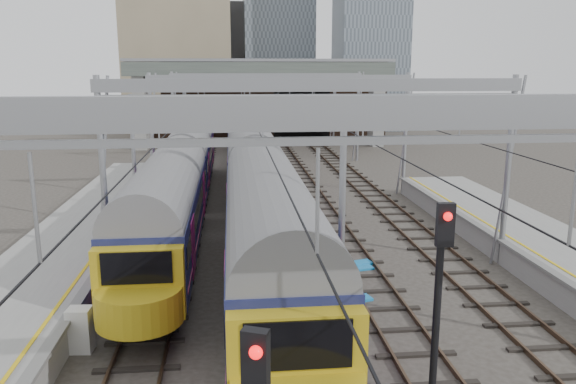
{
  "coord_description": "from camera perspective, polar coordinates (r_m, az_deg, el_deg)",
  "views": [
    {
      "loc": [
        -3.25,
        -13.93,
        8.21
      ],
      "look_at": [
        -0.56,
        12.39,
        2.4
      ],
      "focal_mm": 35.0,
      "sensor_mm": 36.0,
      "label": 1
    }
  ],
  "objects": [
    {
      "name": "equip_cover_c",
      "position": [
        24.53,
        7.52,
        -7.16
      ],
      "size": [
        0.97,
        0.79,
        0.1
      ],
      "primitive_type": "cube",
      "rotation": [
        0.0,
        0.0,
        0.26
      ],
      "color": "#1A81CA",
      "rests_on": "ground"
    },
    {
      "name": "train_main",
      "position": [
        44.82,
        -4.21,
        5.15
      ],
      "size": [
        2.96,
        68.5,
        5.04
      ],
      "color": "black",
      "rests_on": "ground"
    },
    {
      "name": "overbridge",
      "position": [
        60.03,
        -2.79,
        11.48
      ],
      "size": [
        28.0,
        3.0,
        9.25
      ],
      "color": "gray",
      "rests_on": "ground"
    },
    {
      "name": "platform_left",
      "position": [
        19.41,
        -26.86,
        -12.27
      ],
      "size": [
        4.32,
        55.0,
        1.12
      ],
      "color": "gray",
      "rests_on": "ground"
    },
    {
      "name": "retaining_wall",
      "position": [
        66.14,
        -1.82,
        9.02
      ],
      "size": [
        28.0,
        2.75,
        9.0
      ],
      "color": "#311F16",
      "rests_on": "ground"
    },
    {
      "name": "city_skyline",
      "position": [
        85.09,
        -1.87,
        18.38
      ],
      "size": [
        37.5,
        27.5,
        60.0
      ],
      "color": "tan",
      "rests_on": "ground"
    },
    {
      "name": "tracks",
      "position": [
        30.24,
        0.55,
        -3.33
      ],
      "size": [
        14.4,
        80.0,
        0.22
      ],
      "color": "#4C3828",
      "rests_on": "ground"
    },
    {
      "name": "signal_near_centre",
      "position": [
        13.28,
        15.11,
        -9.54
      ],
      "size": [
        0.39,
        0.48,
        5.39
      ],
      "rotation": [
        0.0,
        0.0,
        -0.05
      ],
      "color": "black",
      "rests_on": "ground"
    },
    {
      "name": "relay_cabinet",
      "position": [
        18.13,
        -20.34,
        -13.0
      ],
      "size": [
        0.72,
        0.61,
        1.35
      ],
      "primitive_type": "cube",
      "rotation": [
        0.0,
        0.0,
        -0.08
      ],
      "color": "silver",
      "rests_on": "ground"
    },
    {
      "name": "train_second",
      "position": [
        31.84,
        -10.7,
        1.72
      ],
      "size": [
        2.71,
        31.39,
        4.7
      ],
      "color": "black",
      "rests_on": "ground"
    },
    {
      "name": "ground",
      "position": [
        16.49,
        6.63,
        -17.56
      ],
      "size": [
        160.0,
        160.0,
        0.0
      ],
      "primitive_type": "plane",
      "color": "#38332D",
      "rests_on": "ground"
    },
    {
      "name": "overhead_line",
      "position": [
        35.6,
        -0.6,
        9.74
      ],
      "size": [
        16.8,
        80.0,
        8.0
      ],
      "color": "gray",
      "rests_on": "ground"
    },
    {
      "name": "equip_cover_a",
      "position": [
        20.94,
        7.37,
        -10.68
      ],
      "size": [
        0.89,
        0.74,
        0.09
      ],
      "primitive_type": "cube",
      "rotation": [
        0.0,
        0.0,
        0.28
      ],
      "color": "#1A81CA",
      "rests_on": "ground"
    },
    {
      "name": "equip_cover_b",
      "position": [
        24.01,
        7.72,
        -7.62
      ],
      "size": [
        0.82,
        0.65,
        0.09
      ],
      "primitive_type": "cube",
      "rotation": [
        0.0,
        0.0,
        0.18
      ],
      "color": "#1A81CA",
      "rests_on": "ground"
    }
  ]
}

